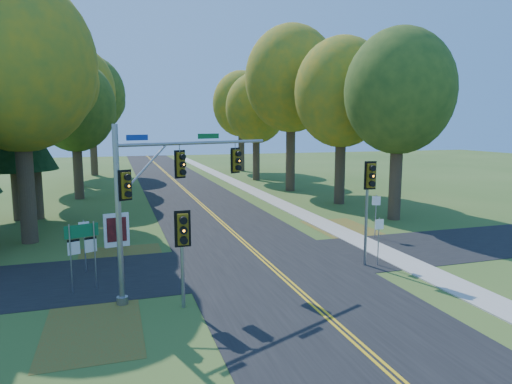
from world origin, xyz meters
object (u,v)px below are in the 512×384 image
object	(u,v)px
traffic_mast	(162,186)
info_kiosk	(117,230)
east_signal_pole	(369,187)
route_sign_cluster	(82,243)

from	to	relation	value
traffic_mast	info_kiosk	xyz separation A→B (m)	(-1.70, 7.51, -3.24)
info_kiosk	east_signal_pole	bearing A→B (deg)	-40.37
route_sign_cluster	traffic_mast	bearing A→B (deg)	-38.72
traffic_mast	east_signal_pole	bearing A→B (deg)	-21.40
traffic_mast	route_sign_cluster	world-z (taller)	traffic_mast
route_sign_cluster	info_kiosk	bearing A→B (deg)	60.09
traffic_mast	route_sign_cluster	distance (m)	3.87
info_kiosk	traffic_mast	bearing A→B (deg)	-84.95
east_signal_pole	route_sign_cluster	size ratio (longest dim) A/B	1.78
east_signal_pole	route_sign_cluster	bearing A→B (deg)	-176.24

